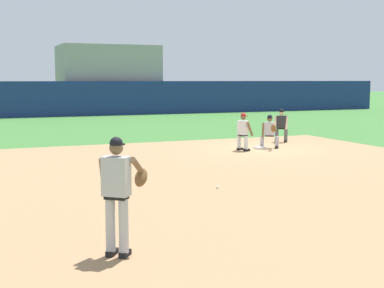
% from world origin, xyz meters
% --- Properties ---
extents(ground_plane, '(160.00, 160.00, 0.00)m').
position_xyz_m(ground_plane, '(0.00, 0.00, 0.00)').
color(ground_plane, '#3D7533').
extents(infield_dirt_patch, '(18.00, 18.00, 0.01)m').
position_xyz_m(infield_dirt_patch, '(-4.22, -5.24, 0.00)').
color(infield_dirt_patch, '#A87F56').
rests_on(infield_dirt_patch, ground).
extents(first_base_bag, '(0.38, 0.38, 0.09)m').
position_xyz_m(first_base_bag, '(0.00, 0.00, 0.04)').
color(first_base_bag, white).
rests_on(first_base_bag, ground).
extents(baseball, '(0.07, 0.07, 0.07)m').
position_xyz_m(baseball, '(-4.81, -6.35, 0.04)').
color(baseball, white).
rests_on(baseball, ground).
extents(pitcher, '(0.85, 0.54, 1.86)m').
position_xyz_m(pitcher, '(-8.39, -10.46, 1.06)').
color(pitcher, black).
rests_on(pitcher, ground).
extents(first_baseman, '(0.71, 1.09, 1.34)m').
position_xyz_m(first_baseman, '(0.45, 0.03, 0.73)').
color(first_baseman, black).
rests_on(first_baseman, ground).
extents(baserunner, '(0.53, 0.65, 1.46)m').
position_xyz_m(baserunner, '(-0.86, -0.20, 0.79)').
color(baserunner, black).
rests_on(baserunner, ground).
extents(umpire, '(0.68, 0.66, 1.46)m').
position_xyz_m(umpire, '(1.99, 1.67, 0.79)').
color(umpire, black).
rests_on(umpire, ground).
extents(outfield_wall, '(48.00, 0.50, 2.60)m').
position_xyz_m(outfield_wall, '(0.00, 22.00, 1.30)').
color(outfield_wall, navy).
rests_on(outfield_wall, ground).
extents(stadium_seating_block, '(7.81, 5.05, 5.45)m').
position_xyz_m(stadium_seating_block, '(0.00, 25.32, 2.75)').
color(stadium_seating_block, gray).
rests_on(stadium_seating_block, ground).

